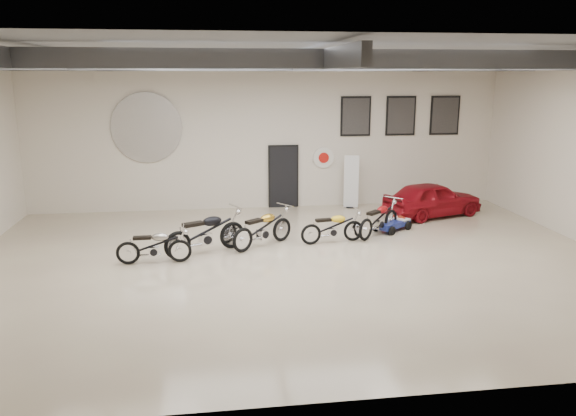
{
  "coord_description": "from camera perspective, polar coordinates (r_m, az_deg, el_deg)",
  "views": [
    {
      "loc": [
        -1.96,
        -12.9,
        4.5
      ],
      "look_at": [
        0.0,
        1.2,
        1.1
      ],
      "focal_mm": 35.0,
      "sensor_mm": 36.0,
      "label": 1
    }
  ],
  "objects": [
    {
      "name": "floor",
      "position": [
        13.8,
        0.69,
        -5.6
      ],
      "size": [
        16.0,
        12.0,
        0.01
      ],
      "primitive_type": "cube",
      "color": "#C3B495",
      "rests_on": "ground"
    },
    {
      "name": "poster_mid",
      "position": [
        20.02,
        11.38,
        9.17
      ],
      "size": [
        1.05,
        0.08,
        1.35
      ],
      "primitive_type": null,
      "color": "black",
      "rests_on": "back_wall"
    },
    {
      "name": "go_kart",
      "position": [
        16.91,
        10.8,
        -1.32
      ],
      "size": [
        1.56,
        1.39,
        0.53
      ],
      "primitive_type": null,
      "rotation": [
        0.0,
        0.0,
        0.63
      ],
      "color": "navy",
      "rests_on": "floor"
    },
    {
      "name": "motorcycle_gold",
      "position": [
        14.96,
        -2.58,
        -1.99
      ],
      "size": [
        1.99,
        1.72,
        1.05
      ],
      "primitive_type": null,
      "rotation": [
        0.0,
        0.0,
        0.65
      ],
      "color": "silver",
      "rests_on": "floor"
    },
    {
      "name": "banner_stand",
      "position": [
        19.34,
        6.44,
        2.68
      ],
      "size": [
        0.53,
        0.31,
        1.84
      ],
      "primitive_type": null,
      "rotation": [
        0.0,
        0.0,
        -0.24
      ],
      "color": "white",
      "rests_on": "floor"
    },
    {
      "name": "vintage_car",
      "position": [
        18.74,
        14.46,
        0.89
      ],
      "size": [
        2.31,
        3.59,
        1.14
      ],
      "primitive_type": "imported",
      "rotation": [
        0.0,
        0.0,
        1.88
      ],
      "color": "maroon",
      "rests_on": "floor"
    },
    {
      "name": "door",
      "position": [
        19.32,
        -0.48,
        3.15
      ],
      "size": [
        0.92,
        0.08,
        2.1
      ],
      "primitive_type": "cube",
      "color": "black",
      "rests_on": "back_wall"
    },
    {
      "name": "logo_plaque",
      "position": [
        19.04,
        -14.18,
        7.91
      ],
      "size": [
        2.3,
        0.06,
        1.16
      ],
      "primitive_type": null,
      "color": "silver",
      "rests_on": "back_wall"
    },
    {
      "name": "ceiling",
      "position": [
        13.06,
        0.75,
        15.62
      ],
      "size": [
        16.0,
        12.0,
        0.01
      ],
      "primitive_type": "cube",
      "color": "slate",
      "rests_on": "back_wall"
    },
    {
      "name": "motorcycle_black",
      "position": [
        14.51,
        -8.39,
        -2.4
      ],
      "size": [
        2.29,
        1.63,
        1.16
      ],
      "primitive_type": null,
      "rotation": [
        0.0,
        0.0,
        0.48
      ],
      "color": "silver",
      "rests_on": "floor"
    },
    {
      "name": "poster_right",
      "position": [
        20.6,
        15.64,
        9.05
      ],
      "size": [
        1.05,
        0.08,
        1.35
      ],
      "primitive_type": null,
      "color": "black",
      "rests_on": "back_wall"
    },
    {
      "name": "motorcycle_red",
      "position": [
        16.18,
        9.21,
        -1.04
      ],
      "size": [
        1.85,
        1.75,
        1.01
      ],
      "primitive_type": null,
      "rotation": [
        0.0,
        0.0,
        0.73
      ],
      "color": "silver",
      "rests_on": "floor"
    },
    {
      "name": "ceiling_beams",
      "position": [
        13.05,
        0.75,
        14.53
      ],
      "size": [
        15.8,
        11.8,
        0.32
      ],
      "primitive_type": null,
      "color": "#525359",
      "rests_on": "ceiling"
    },
    {
      "name": "motorcycle_silver",
      "position": [
        14.03,
        -13.48,
        -3.69
      ],
      "size": [
        1.77,
        0.56,
        0.92
      ],
      "primitive_type": null,
      "rotation": [
        0.0,
        0.0,
        0.01
      ],
      "color": "silver",
      "rests_on": "floor"
    },
    {
      "name": "back_wall",
      "position": [
        19.11,
        -2.0,
        7.42
      ],
      "size": [
        16.0,
        0.02,
        5.0
      ],
      "primitive_type": "cube",
      "color": "beige",
      "rests_on": "floor"
    },
    {
      "name": "motorcycle_yellow",
      "position": [
        15.34,
        4.54,
        -1.88
      ],
      "size": [
        1.83,
        0.81,
        0.92
      ],
      "primitive_type": null,
      "rotation": [
        0.0,
        0.0,
        0.15
      ],
      "color": "silver",
      "rests_on": "floor"
    },
    {
      "name": "oil_sign",
      "position": [
        19.44,
        3.63,
        5.13
      ],
      "size": [
        0.72,
        0.1,
        0.72
      ],
      "primitive_type": null,
      "color": "white",
      "rests_on": "back_wall"
    },
    {
      "name": "poster_left",
      "position": [
        19.55,
        6.89,
        9.24
      ],
      "size": [
        1.05,
        0.08,
        1.35
      ],
      "primitive_type": null,
      "color": "black",
      "rests_on": "back_wall"
    }
  ]
}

